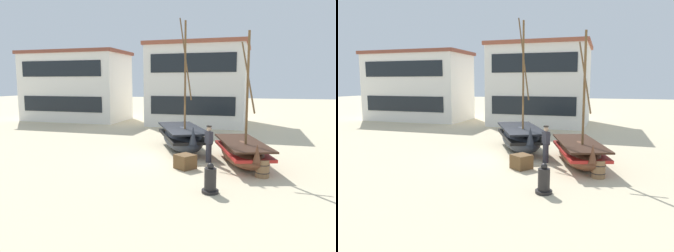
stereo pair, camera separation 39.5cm
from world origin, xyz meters
The scene contains 9 objects.
ground_plane centered at (0.00, 0.00, 0.00)m, with size 120.00×120.00×0.00m, color beige.
fishing_boat_near_left centered at (0.54, 1.89, 0.69)m, with size 3.79×5.18×6.99m.
fishing_boat_centre_large centered at (3.77, -0.28, 0.58)m, with size 2.88×4.64×5.68m.
fisherman_by_hull centered at (2.30, -0.35, 0.83)m, with size 0.41×0.41×1.68m.
capstan_winch centered at (2.95, -4.28, 0.41)m, with size 0.56×0.56×1.01m.
wooden_barrel centered at (4.62, -2.01, 0.35)m, with size 0.56×0.56×0.70m.
cargo_crate centered at (1.51, -1.64, 0.30)m, with size 0.72×0.72×0.60m, color brown.
harbor_building_main centered at (-0.59, 13.12, 3.45)m, with size 8.29×7.01×6.87m.
harbor_building_annex centered at (-12.45, 12.53, 3.26)m, with size 9.79×5.22×6.49m.
Camera 1 is at (4.35, -14.15, 3.60)m, focal length 33.44 mm.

